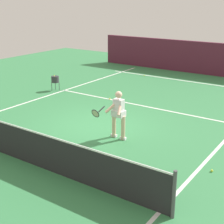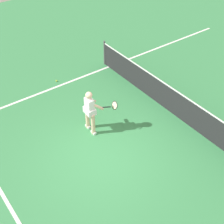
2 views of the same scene
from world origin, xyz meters
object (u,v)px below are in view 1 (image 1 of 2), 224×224
object	(u,v)px
tennis_player	(118,113)
tennis_ball_near	(110,99)
tennis_ball_far	(144,75)
tennis_ball_mid	(212,171)
ball_hopper	(55,79)

from	to	relation	value
tennis_player	tennis_ball_near	distance (m)	4.38
tennis_ball_near	tennis_ball_far	distance (m)	5.02
tennis_ball_near	tennis_ball_far	world-z (taller)	same
tennis_ball_near	tennis_ball_mid	bearing A→B (deg)	146.95
ball_hopper	tennis_player	bearing A→B (deg)	151.00
tennis_ball_near	tennis_ball_far	bearing A→B (deg)	-78.38
tennis_player	tennis_ball_near	world-z (taller)	tennis_player
tennis_ball_mid	ball_hopper	bearing A→B (deg)	-22.01
tennis_ball_mid	tennis_ball_far	distance (m)	11.13
tennis_player	tennis_ball_mid	bearing A→B (deg)	172.07
tennis_ball_near	ball_hopper	size ratio (longest dim) A/B	0.09
tennis_ball_near	tennis_ball_mid	size ratio (longest dim) A/B	1.00
tennis_ball_near	tennis_ball_far	size ratio (longest dim) A/B	1.00
tennis_ball_near	tennis_ball_mid	distance (m)	7.02
tennis_player	tennis_ball_far	size ratio (longest dim) A/B	23.48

